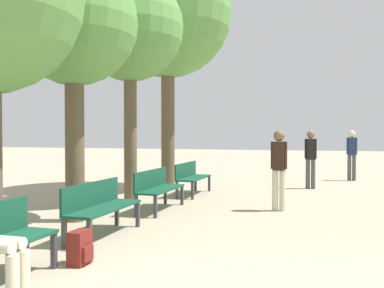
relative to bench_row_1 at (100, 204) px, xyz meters
name	(u,v)px	position (x,y,z in m)	size (l,w,h in m)	color
bench_row_1	(100,204)	(0.00, 0.00, 0.00)	(0.49, 1.69, 0.85)	#144733
bench_row_2	(157,186)	(0.00, 2.41, 0.00)	(0.49, 1.69, 0.85)	#144733
bench_row_3	(191,175)	(0.00, 4.83, 0.00)	(0.49, 1.69, 0.85)	#144733
tree_row_1	(74,25)	(-1.03, 0.92, 3.12)	(2.36, 2.36, 4.87)	brown
tree_row_2	(130,30)	(-1.03, 3.30, 3.58)	(2.54, 2.54, 5.41)	brown
tree_row_3	(168,15)	(-1.03, 5.86, 4.60)	(3.74, 3.74, 7.02)	brown
backpack	(80,248)	(0.51, -1.39, -0.30)	(0.23, 0.29, 0.42)	maroon
pedestrian_near	(279,165)	(2.48, 3.10, 0.46)	(0.34, 0.23, 1.70)	beige
pedestrian_mid	(311,155)	(3.00, 7.06, 0.47)	(0.35, 0.29, 1.71)	#4C4C4C
pedestrian_far	(352,152)	(4.30, 9.75, 0.48)	(0.35, 0.24, 1.74)	#4C4C4C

